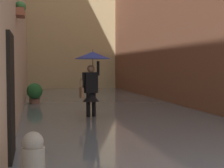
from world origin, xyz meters
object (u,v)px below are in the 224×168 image
(potted_plant_far_right, at_px, (35,93))
(potted_plant_near_right, at_px, (34,91))
(person_wading, at_px, (92,69))
(mooring_bollard, at_px, (33,166))

(potted_plant_far_right, height_order, potted_plant_near_right, potted_plant_far_right)
(potted_plant_near_right, bearing_deg, potted_plant_far_right, 90.98)
(person_wading, relative_size, potted_plant_near_right, 2.67)
(person_wading, distance_m, potted_plant_near_right, 6.68)
(person_wading, bearing_deg, potted_plant_far_right, -67.37)
(potted_plant_near_right, xyz_separation_m, mooring_bollard, (0.01, 12.18, -0.03))
(mooring_bollard, bearing_deg, person_wading, -106.62)
(potted_plant_near_right, height_order, mooring_bollard, mooring_bollard)
(potted_plant_far_right, xyz_separation_m, potted_plant_near_right, (0.04, -2.31, -0.08))
(person_wading, relative_size, potted_plant_far_right, 2.30)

